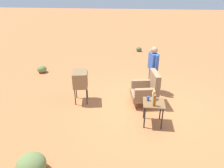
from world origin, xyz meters
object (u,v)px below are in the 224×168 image
Objects in this scene: armchair at (147,89)px; bottle_tall_amber at (154,101)px; side_table at (154,106)px; tv_on_stand at (80,79)px; soda_can_blue at (148,99)px; flower_vase at (154,94)px; person_standing at (153,67)px.

bottle_tall_amber is (1.23, 0.12, 0.31)m from armchair.
tv_on_stand reaches higher than side_table.
tv_on_stand is 3.43× the size of bottle_tall_amber.
soda_can_blue is 0.46× the size of flower_vase.
tv_on_stand is 2.48m from bottle_tall_amber.
soda_can_blue is at bearing -151.03° from bottle_tall_amber.
armchair is 2.10m from tv_on_stand.
armchair reaches higher than side_table.
soda_can_blue is (0.89, 2.06, -0.06)m from tv_on_stand.
armchair reaches higher than soda_can_blue.
armchair is 4.00× the size of flower_vase.
person_standing reaches higher than flower_vase.
person_standing is 6.19× the size of flower_vase.
side_table is at bearing 61.82° from soda_can_blue.
tv_on_stand is 2.45m from person_standing.
tv_on_stand is (0.08, -2.08, 0.28)m from armchair.
bottle_tall_amber is (1.14, 2.20, 0.02)m from tv_on_stand.
soda_can_blue is at bearing -6.82° from person_standing.
armchair is 0.96m from person_standing.
soda_can_blue is at bearing -118.18° from side_table.
side_table is 0.30m from flower_vase.
tv_on_stand is at bearing -87.69° from armchair.
person_standing is 5.47× the size of bottle_tall_amber.
bottle_tall_amber reaches higher than side_table.
person_standing is 13.44× the size of soda_can_blue.
person_standing reaches higher than bottle_tall_amber.
bottle_tall_amber is at bearing 62.48° from tv_on_stand.
bottle_tall_amber is 1.13× the size of flower_vase.
person_standing reaches higher than side_table.
bottle_tall_amber is (0.17, -0.01, 0.25)m from side_table.
tv_on_stand is 2.35m from flower_vase.
armchair reaches higher than bottle_tall_amber.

